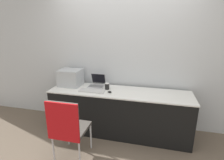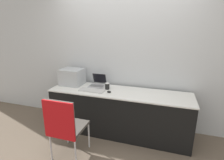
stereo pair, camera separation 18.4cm
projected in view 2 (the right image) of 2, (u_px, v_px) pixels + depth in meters
The scene contains 9 objects.
ground_plane at pixel (114, 141), 2.87m from camera, with size 14.00×14.00×0.00m, color #6B5B4C.
wall_back at pixel (125, 56), 3.14m from camera, with size 8.00×0.05×2.60m.
table at pixel (119, 112), 3.04m from camera, with size 2.38×0.63×0.77m.
printer at pixel (72, 76), 3.25m from camera, with size 0.39×0.35×0.30m.
laptop_left at pixel (98, 83), 3.20m from camera, with size 0.28×0.30×0.22m.
external_keyboard at pixel (92, 90), 2.95m from camera, with size 0.44×0.17×0.02m.
coffee_cup at pixel (107, 86), 3.03m from camera, with size 0.08×0.08×0.11m.
mouse at pixel (109, 92), 2.87m from camera, with size 0.06×0.05×0.03m.
chair at pixel (64, 124), 2.33m from camera, with size 0.44×0.47×0.93m.
Camera 2 is at (0.73, -2.35, 1.79)m, focal length 28.00 mm.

